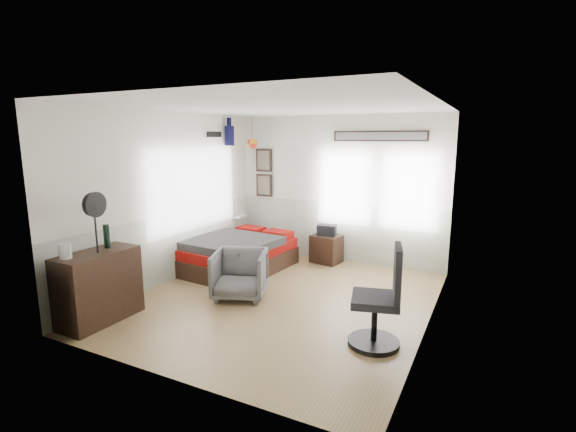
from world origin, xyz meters
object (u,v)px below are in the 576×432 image
Objects in this scene: task_chair at (381,306)px; bed at (239,254)px; dresser at (99,287)px; nightstand at (326,249)px; armchair at (240,274)px.

bed is at bearing 136.75° from task_chair.
nightstand is (1.63, 3.64, -0.19)m from dresser.
task_chair reaches higher than armchair.
armchair reaches higher than nightstand.
dresser is 1.94× the size of nightstand.
task_chair is at bearing -34.90° from armchair.
dresser reaches higher than armchair.
armchair is 2.26m from task_chair.
bed is 1.72× the size of task_chair.
bed is 3.85× the size of nightstand.
bed is at bearing -127.33° from nightstand.
dresser is 1.86m from armchair.
task_chair is at bearing -23.20° from bed.
dresser is 0.86× the size of task_chair.
armchair is at bearing -93.17° from nightstand.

